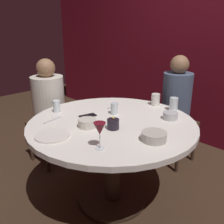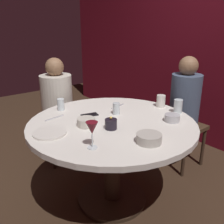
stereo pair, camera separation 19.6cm
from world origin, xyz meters
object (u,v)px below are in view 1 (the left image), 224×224
at_px(seated_diner_left, 49,101).
at_px(cup_by_right_diner, 57,106).
at_px(dining_table, 112,139).
at_px(bowl_small_white, 87,123).
at_px(dinner_plate, 52,136).
at_px(cup_by_left_diner, 156,100).
at_px(cell_phone, 88,116).
at_px(bowl_salad_center, 154,136).
at_px(cup_near_candle, 174,104).
at_px(wine_glass, 100,130).
at_px(seated_diner_back, 176,99).
at_px(candle_holder, 113,124).
at_px(cup_center_front, 114,109).
at_px(bowl_serving_large, 170,116).

height_order(seated_diner_left, cup_by_right_diner, seated_diner_left).
bearing_deg(dining_table, bowl_small_white, -104.13).
relative_size(dinner_plate, cup_by_left_diner, 2.17).
xyz_separation_m(cell_phone, bowl_salad_center, (0.67, 0.02, 0.03)).
height_order(dinner_plate, bowl_small_white, bowl_small_white).
xyz_separation_m(bowl_salad_center, cup_near_candle, (-0.24, 0.62, 0.03)).
bearing_deg(bowl_small_white, cell_phone, 139.78).
relative_size(wine_glass, bowl_small_white, 1.28).
distance_m(seated_diner_back, bowl_small_white, 1.17).
bearing_deg(candle_holder, cup_center_front, 133.14).
distance_m(cell_phone, bowl_salad_center, 0.67).
relative_size(seated_diner_back, candle_holder, 12.13).
relative_size(bowl_salad_center, bowl_small_white, 1.23).
bearing_deg(seated_diner_left, bowl_salad_center, -1.78).
relative_size(cup_near_candle, cup_by_right_diner, 1.13).
bearing_deg(bowl_salad_center, cup_near_candle, 111.19).
height_order(bowl_salad_center, bowl_small_white, bowl_small_white).
xyz_separation_m(seated_diner_left, dinner_plate, (0.86, -0.49, 0.04)).
xyz_separation_m(candle_holder, cup_by_left_diner, (-0.11, 0.69, 0.02)).
distance_m(seated_diner_left, cup_near_candle, 1.29).
bearing_deg(cup_center_front, cell_phone, -120.81).
xyz_separation_m(cup_near_candle, cup_center_front, (-0.31, -0.44, -0.01)).
height_order(dinner_plate, cup_near_candle, cup_near_candle).
xyz_separation_m(dinner_plate, cup_by_right_diner, (-0.41, 0.31, 0.05)).
bearing_deg(cup_by_left_diner, wine_glass, -73.98).
xyz_separation_m(dining_table, wine_glass, (0.27, -0.38, 0.28)).
xyz_separation_m(seated_diner_back, candle_holder, (0.11, -1.06, 0.06)).
height_order(seated_diner_left, bowl_salad_center, seated_diner_left).
relative_size(dinner_plate, cup_near_candle, 2.00).
relative_size(bowl_serving_large, bowl_salad_center, 0.71).
distance_m(seated_diner_left, cup_by_right_diner, 0.49).
bearing_deg(bowl_small_white, bowl_serving_large, 59.15).
distance_m(dinner_plate, bowl_small_white, 0.28).
distance_m(seated_diner_left, cup_by_left_diner, 1.12).
bearing_deg(dining_table, cup_by_right_diner, -159.74).
relative_size(seated_diner_left, bowl_salad_center, 6.84).
height_order(bowl_salad_center, cup_by_left_diner, cup_by_left_diner).
xyz_separation_m(bowl_serving_large, cup_center_front, (-0.41, -0.24, 0.02)).
xyz_separation_m(wine_glass, cup_center_front, (-0.38, 0.51, -0.08)).
bearing_deg(bowl_salad_center, cup_by_left_diner, 125.16).
height_order(wine_glass, cup_center_front, wine_glass).
xyz_separation_m(wine_glass, cup_by_right_diner, (-0.77, 0.19, -0.08)).
relative_size(cup_near_candle, cup_center_front, 1.20).
bearing_deg(cell_phone, cup_near_candle, 69.32).
distance_m(seated_diner_back, bowl_serving_large, 0.66).
distance_m(wine_glass, cup_by_left_diner, 1.00).
bearing_deg(cup_near_candle, candle_holder, -97.78).
height_order(bowl_small_white, cup_by_left_diner, cup_by_left_diner).
distance_m(seated_diner_back, dinner_plate, 1.45).
bearing_deg(cup_by_left_diner, cell_phone, -108.78).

